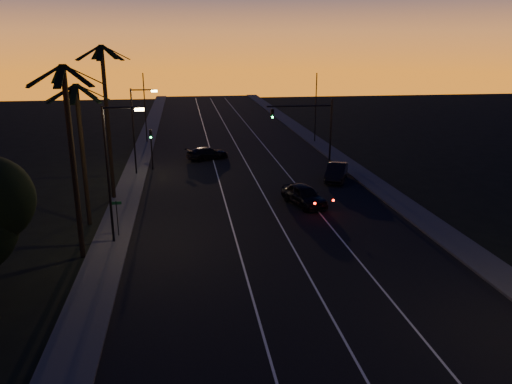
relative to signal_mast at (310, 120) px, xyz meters
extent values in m
cube|color=black|center=(-7.14, -9.99, -4.78)|extent=(20.00, 170.00, 0.01)
cube|color=#3D3D3A|center=(-18.34, -9.99, -4.70)|extent=(2.40, 170.00, 0.16)
cube|color=#3D3D3A|center=(4.06, -9.99, -4.70)|extent=(2.40, 170.00, 0.16)
cube|color=silver|center=(-10.14, -9.99, -4.76)|extent=(0.12, 160.00, 0.01)
cube|color=silver|center=(-6.64, -9.99, -4.76)|extent=(0.12, 160.00, 0.01)
cube|color=silver|center=(-3.14, -9.99, -4.76)|extent=(0.12, 160.00, 0.01)
cylinder|color=black|center=(-19.74, -21.99, 0.97)|extent=(0.32, 0.32, 11.50)
cube|color=black|center=(-18.71, -21.73, 6.15)|extent=(2.18, 0.92, 1.18)
cube|color=black|center=(-19.30, -21.03, 6.15)|extent=(1.25, 2.12, 1.18)
cube|color=black|center=(-20.22, -21.05, 6.15)|extent=(1.34, 2.09, 1.18)
cube|color=black|center=(-20.77, -21.78, 6.15)|extent=(2.18, 0.82, 1.18)
cube|color=black|center=(-20.55, -22.67, 6.15)|extent=(1.90, 1.69, 1.18)
cube|color=black|center=(-19.71, -23.05, 6.15)|extent=(0.45, 2.16, 1.18)
cube|color=black|center=(-18.89, -22.63, 6.15)|extent=(1.95, 1.61, 1.18)
cylinder|color=black|center=(-20.34, -15.99, 0.22)|extent=(0.32, 0.32, 10.00)
cube|color=black|center=(-19.31, -15.73, 4.65)|extent=(2.18, 0.92, 1.18)
cube|color=black|center=(-19.90, -15.03, 4.65)|extent=(1.25, 2.12, 1.18)
cube|color=black|center=(-20.82, -15.05, 4.65)|extent=(1.34, 2.09, 1.18)
cube|color=black|center=(-21.37, -15.78, 4.65)|extent=(2.18, 0.82, 1.18)
cube|color=black|center=(-21.15, -16.67, 4.65)|extent=(1.90, 1.69, 1.18)
cube|color=black|center=(-20.31, -17.05, 4.65)|extent=(0.45, 2.16, 1.18)
cube|color=black|center=(-19.49, -16.63, 4.65)|extent=(1.95, 1.61, 1.18)
cylinder|color=black|center=(-19.34, -9.99, 1.47)|extent=(0.32, 0.32, 12.50)
cube|color=black|center=(-18.31, -9.73, 7.15)|extent=(2.18, 0.92, 1.18)
cube|color=black|center=(-18.90, -9.03, 7.15)|extent=(1.25, 2.12, 1.18)
cube|color=black|center=(-19.82, -9.05, 7.15)|extent=(1.34, 2.09, 1.18)
cube|color=black|center=(-20.37, -9.78, 7.15)|extent=(2.18, 0.82, 1.18)
cube|color=black|center=(-20.15, -10.67, 7.15)|extent=(1.90, 1.69, 1.18)
cube|color=black|center=(-19.31, -11.05, 7.15)|extent=(0.45, 2.16, 1.18)
cube|color=black|center=(-18.49, -10.63, 7.15)|extent=(1.95, 1.61, 1.18)
cylinder|color=black|center=(-18.14, -19.99, -0.28)|extent=(0.16, 0.16, 9.00)
cylinder|color=black|center=(-17.04, -19.99, 4.07)|extent=(2.20, 0.12, 0.12)
cube|color=#FDCB65|center=(-15.94, -19.99, 3.94)|extent=(0.55, 0.26, 0.16)
cylinder|color=black|center=(-18.14, -1.99, -0.53)|extent=(0.16, 0.16, 8.50)
cylinder|color=black|center=(-17.04, -1.99, 3.57)|extent=(2.20, 0.12, 0.12)
cube|color=#FDCB65|center=(-15.94, -1.99, 3.44)|extent=(0.55, 0.26, 0.16)
cylinder|color=black|center=(-17.94, -18.99, -3.48)|extent=(0.06, 0.06, 2.60)
cube|color=#0B441E|center=(-17.94, -18.99, -2.33)|extent=(0.70, 0.03, 0.20)
cylinder|color=black|center=(2.36, 0.01, -1.28)|extent=(0.20, 0.20, 7.00)
cylinder|color=black|center=(-1.14, 0.01, 1.52)|extent=(7.00, 0.16, 0.16)
cube|color=black|center=(-4.04, 0.01, 0.77)|extent=(0.32, 0.28, 1.00)
sphere|color=black|center=(-4.04, -0.16, 1.09)|extent=(0.20, 0.20, 0.20)
sphere|color=black|center=(-4.04, -0.16, 0.77)|extent=(0.20, 0.20, 0.20)
sphere|color=#14FF59|center=(-4.04, -0.16, 0.45)|extent=(0.20, 0.20, 0.20)
cylinder|color=black|center=(-16.64, 0.01, -2.68)|extent=(0.14, 0.14, 4.20)
cube|color=black|center=(-16.64, 0.01, -1.08)|extent=(0.28, 0.25, 0.90)
sphere|color=black|center=(-16.64, -0.14, -0.80)|extent=(0.18, 0.18, 0.18)
sphere|color=black|center=(-16.64, -0.14, -1.08)|extent=(0.18, 0.18, 0.18)
sphere|color=#14FF59|center=(-16.64, -0.14, -1.36)|extent=(0.18, 0.18, 0.18)
cylinder|color=black|center=(-18.14, 15.01, -0.28)|extent=(0.14, 0.14, 9.00)
cylinder|color=black|center=(3.86, 12.01, -0.28)|extent=(0.14, 0.14, 9.00)
imported|color=black|center=(-3.88, -13.91, -3.94)|extent=(3.36, 5.27, 1.67)
sphere|color=#FF0F05|center=(-3.79, -16.94, -3.67)|extent=(0.18, 0.18, 0.18)
sphere|color=#FF0F05|center=(-2.20, -16.44, -3.67)|extent=(0.18, 0.18, 0.18)
imported|color=black|center=(0.99, -6.94, -3.95)|extent=(3.56, 5.23, 1.63)
imported|color=black|center=(-10.72, 3.86, -4.07)|extent=(5.21, 3.70, 1.40)
camera|label=1|loc=(-13.30, -51.47, 7.84)|focal=35.00mm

